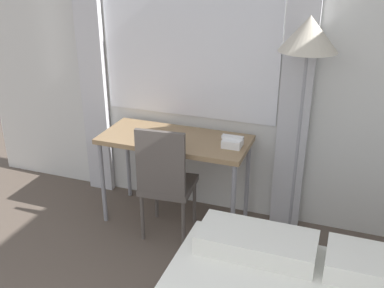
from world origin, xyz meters
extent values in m
cube|color=silver|center=(0.00, 3.42, 1.35)|extent=(5.00, 0.05, 2.70)
cube|color=white|center=(-0.42, 3.39, 1.60)|extent=(1.51, 0.01, 1.50)
cube|color=silver|center=(-1.32, 3.34, 1.30)|extent=(0.24, 0.06, 2.60)
cube|color=silver|center=(0.47, 3.34, 1.30)|extent=(0.24, 0.06, 2.60)
cube|color=#937551|center=(-0.42, 3.06, 0.75)|extent=(1.21, 0.54, 0.04)
cylinder|color=gray|center=(-0.99, 2.84, 0.37)|extent=(0.04, 0.04, 0.73)
cylinder|color=gray|center=(0.14, 2.84, 0.37)|extent=(0.04, 0.04, 0.73)
cylinder|color=gray|center=(-0.99, 3.29, 0.37)|extent=(0.04, 0.04, 0.73)
cylinder|color=gray|center=(0.14, 3.29, 0.37)|extent=(0.04, 0.04, 0.73)
cube|color=#59514C|center=(-0.41, 2.88, 0.43)|extent=(0.43, 0.43, 0.05)
cube|color=#59514C|center=(-0.39, 2.71, 0.71)|extent=(0.38, 0.07, 0.51)
cylinder|color=#59514C|center=(-0.56, 2.70, 0.20)|extent=(0.03, 0.03, 0.40)
cylinder|color=#59514C|center=(-0.22, 2.73, 0.20)|extent=(0.03, 0.03, 0.40)
cylinder|color=#59514C|center=(-0.59, 3.04, 0.20)|extent=(0.03, 0.03, 0.40)
cylinder|color=#59514C|center=(-0.25, 3.07, 0.20)|extent=(0.03, 0.03, 0.40)
cube|color=silver|center=(0.46, 2.14, 0.60)|extent=(0.68, 0.32, 0.12)
cylinder|color=#4C4C51|center=(0.55, 3.07, 0.01)|extent=(0.29, 0.29, 0.03)
cylinder|color=gray|center=(0.55, 3.07, 0.78)|extent=(0.02, 0.02, 1.51)
cone|color=beige|center=(0.55, 3.07, 1.65)|extent=(0.40, 0.40, 0.24)
cube|color=white|center=(0.06, 3.05, 0.80)|extent=(0.15, 0.14, 0.06)
cube|color=white|center=(0.06, 3.05, 0.85)|extent=(0.17, 0.05, 0.02)
cube|color=maroon|center=(-0.57, 3.02, 0.78)|extent=(0.22, 0.18, 0.02)
cube|color=white|center=(-0.57, 3.02, 0.79)|extent=(0.21, 0.17, 0.01)
camera|label=1|loc=(0.85, -0.02, 2.17)|focal=42.00mm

